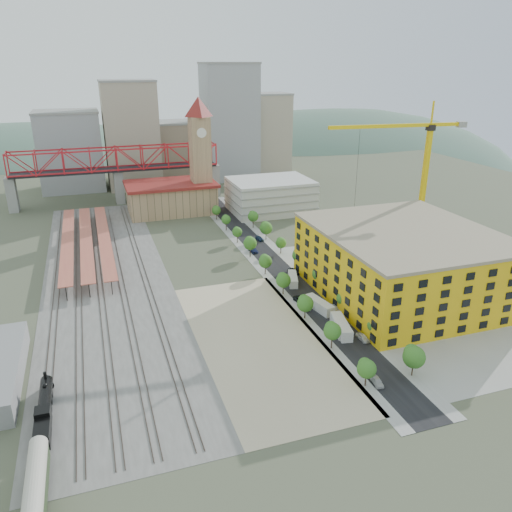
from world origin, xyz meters
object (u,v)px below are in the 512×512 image
object	(u,v)px
tower_crane	(418,162)
construction_building	(403,262)
coach	(36,487)
site_trailer_a	(341,327)
site_trailer_b	(340,326)
site_trailer_c	(319,305)
clock_tower	(200,145)
site_trailer_d	(293,279)
car_0	(377,381)
locomotive	(45,408)

from	to	relation	value
tower_crane	construction_building	bearing A→B (deg)	-127.65
coach	site_trailer_a	distance (m)	72.59
tower_crane	site_trailer_b	bearing A→B (deg)	-139.01
site_trailer_c	tower_crane	bearing A→B (deg)	20.79
construction_building	site_trailer_c	bearing A→B (deg)	-175.89
clock_tower	site_trailer_b	distance (m)	116.88
clock_tower	coach	xyz separation A→B (m)	(-58.00, -144.44, -25.90)
tower_crane	site_trailer_d	world-z (taller)	tower_crane
site_trailer_a	site_trailer_b	size ratio (longest dim) A/B	1.04
construction_building	site_trailer_b	xyz separation A→B (m)	(-26.00, -13.36, -8.06)
site_trailer_b	car_0	distance (m)	22.14
site_trailer_a	site_trailer_b	distance (m)	0.89
site_trailer_b	site_trailer_a	bearing A→B (deg)	-76.15
tower_crane	locomotive	bearing A→B (deg)	-155.20
clock_tower	construction_building	size ratio (longest dim) A/B	1.03
coach	site_trailer_c	xyz separation A→B (m)	(66.00, 42.58, -1.44)
construction_building	site_trailer_c	world-z (taller)	construction_building
coach	site_trailer_c	distance (m)	78.56
site_trailer_a	site_trailer_c	xyz separation A→B (m)	(0.00, 12.38, -0.05)
locomotive	site_trailer_d	xyz separation A→B (m)	(66.00, 40.62, -0.65)
locomotive	construction_building	bearing A→B (deg)	14.90
site_trailer_b	tower_crane	bearing A→B (deg)	54.84
tower_crane	site_trailer_b	distance (m)	69.57
site_trailer_b	car_0	bearing A→B (deg)	-83.94
clock_tower	car_0	xyz separation A→B (m)	(5.00, -135.28, -27.98)
coach	site_trailer_d	bearing A→B (deg)	42.55
locomotive	site_trailer_a	bearing A→B (deg)	8.81
clock_tower	site_trailer_b	xyz separation A→B (m)	(8.00, -113.35, -27.34)
clock_tower	site_trailer_b	size ratio (longest dim) A/B	5.26
clock_tower	site_trailer_c	distance (m)	105.77
tower_crane	site_trailer_b	xyz separation A→B (m)	(-47.62, -41.38, -29.32)
site_trailer_b	site_trailer_d	world-z (taller)	site_trailer_b
coach	locomotive	bearing A→B (deg)	90.00
coach	site_trailer_a	bearing A→B (deg)	24.59
locomotive	car_0	xyz separation A→B (m)	(63.00, -10.81, -1.16)
coach	tower_crane	bearing A→B (deg)	32.53
site_trailer_a	site_trailer_c	distance (m)	12.38
construction_building	site_trailer_a	xyz separation A→B (m)	(-26.00, -14.25, -8.00)
construction_building	site_trailer_d	bearing A→B (deg)	148.17
site_trailer_a	car_0	world-z (taller)	site_trailer_a
locomotive	coach	distance (m)	19.99
construction_building	site_trailer_b	world-z (taller)	construction_building
coach	car_0	world-z (taller)	coach
coach	tower_crane	xyz separation A→B (m)	(113.62, 72.47, 27.87)
coach	site_trailer_c	world-z (taller)	coach
locomotive	site_trailer_d	bearing A→B (deg)	31.61
site_trailer_a	clock_tower	bearing A→B (deg)	105.62
site_trailer_c	construction_building	bearing A→B (deg)	-7.22
construction_building	site_trailer_a	size ratio (longest dim) A/B	4.90
site_trailer_c	car_0	distance (m)	33.56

